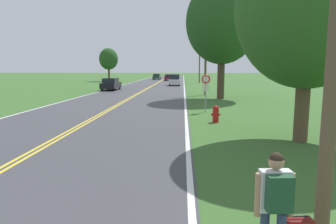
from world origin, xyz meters
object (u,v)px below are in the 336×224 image
Objects in this scene: car_black_sedan_nearest at (111,84)px; hitchhiker_person at (275,198)px; tree_left_verge at (309,5)px; tree_behind_sign at (109,59)px; car_silver_van_approaching at (175,80)px; car_maroon_suv_mid_near at (169,77)px; tree_mid_treeline at (222,22)px; traffic_sign at (206,84)px; car_dark_green_sedan_mid_far at (157,77)px; fire_hydrant at (216,114)px.

hitchhiker_person is at bearing -163.58° from car_black_sedan_nearest.
tree_behind_sign is (-21.33, 55.47, -0.19)m from tree_left_verge.
tree_behind_sign reaches higher than car_silver_van_approaching.
tree_behind_sign is at bearing -68.65° from car_maroon_suv_mid_near.
tree_left_verge is 16.93m from tree_mid_treeline.
tree_left_verge reaches higher than car_black_sedan_nearest.
tree_mid_treeline is 44.41m from car_maroon_suv_mid_near.
car_silver_van_approaching is 0.89× the size of car_maroon_suv_mid_near.
traffic_sign is 0.56× the size of car_dark_green_sedan_mid_far.
car_dark_green_sedan_mid_far is at bearing -169.83° from car_silver_van_approaching.
tree_mid_treeline is (1.81, 12.72, 6.59)m from fire_hydrant.
traffic_sign is 0.30× the size of tree_left_verge.
tree_left_verge reaches higher than fire_hydrant.
traffic_sign is 0.22× the size of tree_mid_treeline.
car_silver_van_approaching is at bearing -36.56° from car_black_sedan_nearest.
fire_hydrant is at bearing 4.46° from car_silver_van_approaching.
car_silver_van_approaching is 21.29m from car_maroon_suv_mid_near.
tree_behind_sign is 1.68× the size of car_dark_green_sedan_mid_far.
tree_mid_treeline is 2.74× the size of car_silver_van_approaching.
tree_behind_sign is at bearing 109.76° from fire_hydrant.
tree_behind_sign is at bearing 13.69° from car_black_sedan_nearest.
car_maroon_suv_mid_near is (-5.21, 56.12, 0.36)m from fire_hydrant.
traffic_sign is at bearing 7.11° from car_maroon_suv_mid_near.
car_black_sedan_nearest is (-11.33, 23.64, 0.36)m from fire_hydrant.
car_maroon_suv_mid_near reaches higher than fire_hydrant.
car_black_sedan_nearest is (7.13, -27.76, -4.15)m from tree_behind_sign.
tree_mid_treeline reaches higher than car_dark_green_sedan_mid_far.
car_silver_van_approaching is at bearing -0.80° from hitchhiker_person.
car_silver_van_approaching is 0.91× the size of car_dark_green_sedan_mid_far.
traffic_sign reaches higher than hitchhiker_person.
car_black_sedan_nearest is at bearing -8.95° from car_maroon_suv_mid_near.
car_silver_van_approaching is (-6.05, 39.00, -4.18)m from tree_left_verge.
tree_left_verge is at bearing -68.97° from tree_behind_sign.
car_maroon_suv_mid_near is at bearing -0.14° from hitchhiker_person.
car_maroon_suv_mid_near is at bearing -11.39° from car_black_sedan_nearest.
car_black_sedan_nearest is at bearing 119.05° from traffic_sign.
tree_left_verge reaches higher than traffic_sign.
car_silver_van_approaching is (8.15, 11.29, 0.16)m from car_black_sedan_nearest.
fire_hydrant is 0.20× the size of car_maroon_suv_mid_near.
car_dark_green_sedan_mid_far is (-11.54, 67.50, -4.39)m from tree_left_verge.
hitchhiker_person is 0.37× the size of car_maroon_suv_mid_near.
car_dark_green_sedan_mid_far is at bearing -4.54° from car_black_sedan_nearest.
car_maroon_suv_mid_near is 8.09m from car_dark_green_sedan_mid_far.
car_maroon_suv_mid_near is at bearing -152.52° from car_dark_green_sedan_mid_far.
tree_behind_sign is 28.96m from car_black_sedan_nearest.
car_dark_green_sedan_mid_far is (-8.67, 63.43, 0.31)m from fire_hydrant.
tree_mid_treeline is at bearing 93.61° from tree_left_verge.
tree_left_verge is 2.08× the size of car_silver_van_approaching.
hitchhiker_person is 9.31m from tree_left_verge.
car_silver_van_approaching is at bearing -166.97° from car_dark_green_sedan_mid_far.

